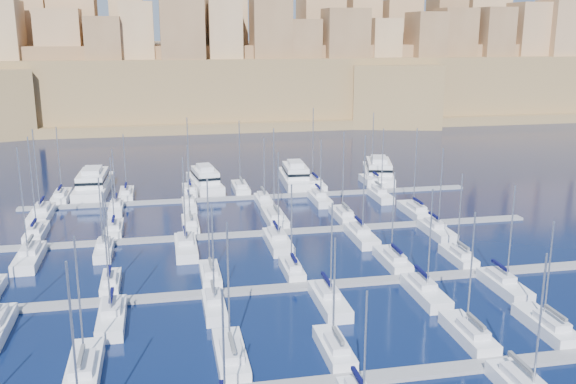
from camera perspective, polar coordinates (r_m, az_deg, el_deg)
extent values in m
plane|color=black|center=(90.61, -0.14, -5.64)|extent=(600.00, 600.00, 0.00)
cube|color=slate|center=(60.56, 6.35, -16.20)|extent=(84.00, 2.00, 0.40)
cube|color=slate|center=(79.59, 1.55, -8.38)|extent=(84.00, 2.00, 0.40)
cube|color=slate|center=(99.85, -1.25, -3.62)|extent=(84.00, 2.00, 0.40)
cube|color=slate|center=(120.72, -3.08, -0.47)|extent=(84.00, 2.00, 0.40)
cube|color=white|center=(63.65, -17.63, -14.87)|extent=(2.90, 9.68, 1.68)
cube|color=silver|center=(62.25, -17.81, -14.33)|extent=(2.03, 4.36, 0.70)
cylinder|color=#9EA0A8|center=(61.16, -18.06, -9.05)|extent=(0.18, 0.18, 11.91)
cube|color=#595B60|center=(61.34, -17.93, -13.68)|extent=(0.35, 3.87, 0.35)
cube|color=white|center=(63.25, -5.12, -14.41)|extent=(2.80, 9.33, 1.67)
cube|color=silver|center=(61.87, -5.05, -13.85)|extent=(1.96, 4.20, 0.70)
cylinder|color=#9EA0A8|center=(60.62, -5.32, -8.33)|extent=(0.18, 0.18, 12.45)
cube|color=#595B60|center=(60.97, -5.02, -13.19)|extent=(0.35, 3.73, 0.35)
cube|color=white|center=(64.42, 4.13, -13.85)|extent=(2.46, 8.19, 1.61)
cube|color=silver|center=(63.18, 4.35, -13.26)|extent=(1.72, 3.68, 0.70)
cylinder|color=#9EA0A8|center=(62.15, 4.13, -8.72)|extent=(0.18, 0.18, 10.56)
cube|color=#595B60|center=(62.36, 4.47, -12.58)|extent=(0.35, 3.27, 0.35)
cube|color=white|center=(69.51, 15.74, -12.16)|extent=(2.66, 8.86, 1.64)
cube|color=silver|center=(68.30, 16.14, -11.58)|extent=(1.86, 3.99, 0.70)
cylinder|color=#9EA0A8|center=(67.17, 15.96, -6.72)|extent=(0.18, 0.18, 12.11)
cube|color=#595B60|center=(67.51, 16.38, -10.93)|extent=(0.35, 3.54, 0.35)
cube|color=white|center=(73.83, 21.93, -11.07)|extent=(2.74, 9.14, 1.66)
cube|color=silver|center=(72.67, 22.41, -10.50)|extent=(1.92, 4.11, 0.70)
cylinder|color=#9EA0A8|center=(71.88, 22.18, -6.47)|extent=(0.18, 0.18, 10.63)
cube|color=#595B60|center=(71.91, 22.69, -9.88)|extent=(0.35, 3.66, 0.35)
cylinder|color=#9EA0A8|center=(49.63, -18.47, -13.46)|extent=(0.18, 0.18, 13.98)
cylinder|color=#9EA0A8|center=(50.54, -5.73, -14.27)|extent=(0.18, 0.18, 10.87)
cylinder|color=#9EA0A8|center=(52.91, 6.88, -13.60)|extent=(0.18, 0.18, 9.77)
cube|color=#050732|center=(55.89, 6.26, -16.04)|extent=(0.35, 3.12, 0.35)
cube|color=silver|center=(60.95, 20.20, -15.18)|extent=(2.08, 4.45, 0.70)
cylinder|color=#9EA0A8|center=(57.32, 21.47, -10.83)|extent=(0.18, 0.18, 12.14)
cube|color=#595B60|center=(60.82, 20.04, -14.10)|extent=(0.35, 3.96, 0.35)
cube|color=white|center=(82.37, -15.46, -7.90)|extent=(2.20, 7.34, 1.57)
cube|color=silver|center=(81.28, -15.55, -7.35)|extent=(1.54, 3.30, 0.70)
cylinder|color=#9EA0A8|center=(80.80, -15.71, -4.06)|extent=(0.18, 0.18, 9.80)
cube|color=#050732|center=(80.56, -15.62, -6.75)|extent=(0.35, 2.94, 0.35)
cube|color=white|center=(82.52, -6.92, -7.41)|extent=(2.39, 7.95, 1.60)
cube|color=silver|center=(81.37, -6.90, -6.87)|extent=(1.67, 3.58, 0.70)
cylinder|color=#9EA0A8|center=(80.68, -7.09, -2.87)|extent=(0.18, 0.18, 11.84)
cube|color=#595B60|center=(80.62, -6.90, -6.27)|extent=(0.35, 3.18, 0.35)
cube|color=white|center=(83.61, 0.36, -7.02)|extent=(2.22, 7.41, 1.57)
cube|color=silver|center=(82.52, 0.46, -6.47)|extent=(1.56, 3.33, 0.70)
cylinder|color=#9EA0A8|center=(81.93, 0.31, -2.93)|extent=(0.18, 0.18, 10.68)
cube|color=#050732|center=(81.82, 0.52, -5.87)|extent=(0.35, 2.96, 0.35)
cube|color=white|center=(87.97, 9.26, -6.09)|extent=(2.67, 8.90, 1.65)
cube|color=silver|center=(86.79, 9.49, -5.56)|extent=(1.87, 4.01, 0.70)
cylinder|color=#9EA0A8|center=(86.35, 9.32, -1.94)|extent=(0.18, 0.18, 11.36)
cube|color=#050732|center=(86.05, 9.62, -5.00)|extent=(0.35, 3.56, 0.35)
cube|color=white|center=(91.14, 14.89, -5.68)|extent=(2.38, 7.94, 1.60)
cube|color=silver|center=(90.09, 15.15, -5.16)|extent=(1.67, 3.57, 0.70)
cylinder|color=#9EA0A8|center=(89.59, 15.03, -1.82)|extent=(0.18, 0.18, 10.94)
cube|color=#595B60|center=(89.43, 15.31, -4.61)|extent=(0.35, 3.18, 0.35)
cube|color=white|center=(72.77, -15.39, -10.88)|extent=(2.82, 9.41, 1.67)
cube|color=silver|center=(73.15, -15.40, -9.73)|extent=(1.98, 4.24, 0.70)
cylinder|color=#9EA0A8|center=(69.52, -15.82, -5.36)|extent=(0.18, 0.18, 13.50)
cube|color=#050732|center=(73.17, -15.43, -8.83)|extent=(0.35, 3.77, 0.35)
cube|color=white|center=(73.41, -6.56, -10.24)|extent=(2.35, 7.84, 1.59)
cube|color=silver|center=(73.66, -6.64, -9.18)|extent=(1.65, 3.53, 0.70)
cylinder|color=#9EA0A8|center=(70.63, -6.68, -5.62)|extent=(0.18, 0.18, 11.25)
cube|color=#595B60|center=(73.61, -6.69, -8.31)|extent=(0.35, 3.14, 0.35)
cube|color=white|center=(74.55, 3.70, -9.73)|extent=(2.92, 9.74, 1.69)
cube|color=silver|center=(74.94, 3.52, -8.61)|extent=(2.05, 4.38, 0.70)
cylinder|color=#9EA0A8|center=(71.76, 3.88, -5.23)|extent=(0.18, 0.18, 11.08)
cube|color=#050732|center=(74.98, 3.44, -7.73)|extent=(0.35, 3.90, 0.35)
cube|color=white|center=(78.33, 12.10, -8.82)|extent=(2.84, 9.47, 1.67)
cube|color=silver|center=(78.69, 11.88, -7.77)|extent=(1.99, 4.26, 0.70)
cylinder|color=#9EA0A8|center=(75.55, 12.51, -4.17)|extent=(0.18, 0.18, 12.01)
cube|color=#050732|center=(78.71, 11.78, -6.94)|extent=(0.35, 3.79, 0.35)
cube|color=white|center=(82.87, 18.66, -7.98)|extent=(2.77, 9.23, 1.66)
cube|color=silver|center=(83.18, 18.41, -7.00)|extent=(1.94, 4.15, 0.70)
cylinder|color=#9EA0A8|center=(80.25, 19.21, -3.58)|extent=(0.18, 0.18, 11.95)
cube|color=#050732|center=(83.20, 18.31, -6.21)|extent=(0.35, 3.69, 0.35)
cube|color=white|center=(105.38, -21.45, -3.48)|extent=(2.67, 8.89, 1.64)
cube|color=silver|center=(104.21, -21.58, -3.01)|extent=(1.87, 4.00, 0.70)
cylinder|color=#9EA0A8|center=(103.82, -21.80, 0.74)|extent=(0.18, 0.18, 14.10)
cube|color=#050732|center=(103.51, -21.68, -2.53)|extent=(0.35, 3.56, 0.35)
cube|color=white|center=(103.54, -15.15, -3.29)|extent=(2.45, 8.18, 1.61)
cube|color=silver|center=(102.42, -15.22, -2.81)|extent=(1.72, 3.68, 0.70)
cylinder|color=#9EA0A8|center=(102.31, -15.36, 0.06)|extent=(0.18, 0.18, 10.69)
cube|color=#050732|center=(101.74, -15.27, -2.31)|extent=(0.35, 3.27, 0.35)
cube|color=white|center=(103.41, -8.67, -2.97)|extent=(2.52, 8.40, 1.62)
cube|color=silver|center=(102.28, -8.67, -2.48)|extent=(1.76, 3.78, 0.70)
cylinder|color=#9EA0A8|center=(102.10, -8.82, 0.62)|extent=(0.18, 0.18, 11.47)
cube|color=#595B60|center=(101.58, -8.68, -1.98)|extent=(0.35, 3.36, 0.35)
cube|color=white|center=(105.75, -1.19, -2.39)|extent=(3.11, 10.35, 1.72)
cube|color=silver|center=(104.43, -1.10, -1.91)|extent=(2.17, 4.66, 0.70)
cylinder|color=#9EA0A8|center=(104.27, -1.27, 1.85)|extent=(0.18, 0.18, 14.05)
cube|color=#595B60|center=(103.66, -1.05, -1.43)|extent=(0.35, 4.14, 0.35)
cube|color=white|center=(107.60, 4.91, -2.16)|extent=(2.67, 8.89, 1.64)
cube|color=silver|center=(106.46, 5.05, -1.69)|extent=(1.87, 4.00, 0.70)
cylinder|color=#9EA0A8|center=(106.16, 4.93, 1.79)|extent=(0.18, 0.18, 13.34)
cube|color=#595B60|center=(105.76, 5.13, -1.21)|extent=(0.35, 3.56, 0.35)
cube|color=white|center=(112.04, 11.16, -1.71)|extent=(2.87, 9.56, 1.68)
cube|color=silver|center=(110.87, 11.37, -1.26)|extent=(2.01, 4.30, 0.70)
cylinder|color=#9EA0A8|center=(110.66, 11.25, 2.13)|extent=(0.18, 0.18, 13.49)
cube|color=#050732|center=(110.18, 11.49, -0.79)|extent=(0.35, 3.82, 0.35)
cube|color=white|center=(94.35, -22.01, -5.54)|extent=(3.09, 10.30, 1.72)
cube|color=silver|center=(94.93, -21.97, -4.65)|extent=(2.16, 4.64, 0.70)
cylinder|color=#9EA0A8|center=(91.57, -22.53, -0.82)|extent=(0.18, 0.18, 14.65)
cube|color=#595B60|center=(95.10, -21.97, -3.95)|extent=(0.35, 4.12, 0.35)
cube|color=white|center=(94.10, -16.04, -5.13)|extent=(2.36, 7.87, 1.59)
cube|color=silver|center=(94.49, -16.05, -4.31)|extent=(1.65, 3.54, 0.70)
cylinder|color=#9EA0A8|center=(92.03, -16.30, -1.80)|extent=(0.18, 0.18, 10.00)
cube|color=#595B60|center=(94.54, -16.07, -3.64)|extent=(0.35, 3.15, 0.35)
cube|color=white|center=(92.70, -9.06, -4.99)|extent=(3.01, 10.03, 1.70)
cube|color=silver|center=(93.27, -9.11, -4.10)|extent=(2.11, 4.51, 0.70)
cylinder|color=#9EA0A8|center=(90.15, -9.22, -0.82)|extent=(0.18, 0.18, 12.53)
cube|color=#050732|center=(93.43, -9.15, -3.39)|extent=(0.35, 4.01, 0.35)
cube|color=white|center=(93.97, -0.90, -4.54)|extent=(3.05, 10.15, 1.71)
cube|color=silver|center=(94.54, -1.02, -3.66)|extent=(2.13, 4.57, 0.70)
cylinder|color=#9EA0A8|center=(91.42, -0.86, -0.35)|extent=(0.18, 0.18, 12.75)
cube|color=#050732|center=(94.70, -1.08, -2.96)|extent=(0.35, 4.06, 0.35)
cube|color=white|center=(97.20, 6.54, -4.00)|extent=(2.90, 9.66, 1.68)
cube|color=silver|center=(97.72, 6.39, -3.16)|extent=(2.03, 4.35, 0.70)
cylinder|color=#9EA0A8|center=(94.53, 6.77, 0.64)|extent=(0.18, 0.18, 14.71)
cube|color=#050732|center=(97.85, 6.32, -2.49)|extent=(0.35, 3.86, 0.35)
cube|color=white|center=(101.63, 13.09, -3.48)|extent=(2.80, 9.34, 1.67)
cube|color=silver|center=(102.09, 12.91, -2.69)|extent=(1.96, 4.20, 0.70)
cylinder|color=#9EA0A8|center=(99.35, 13.42, 0.30)|extent=(0.18, 0.18, 12.36)
cube|color=#050732|center=(102.21, 12.84, -2.05)|extent=(0.35, 3.74, 0.35)
cube|color=white|center=(126.35, -19.46, -0.46)|extent=(2.77, 9.25, 1.66)
cube|color=silver|center=(125.18, -19.56, -0.04)|extent=(1.94, 4.16, 0.70)
cylinder|color=#9EA0A8|center=(125.30, -19.70, 2.70)|extent=(0.18, 0.18, 12.36)
cube|color=#050732|center=(124.49, -19.63, 0.37)|extent=(0.35, 3.70, 0.35)
cube|color=white|center=(124.80, -14.15, -0.26)|extent=(2.56, 8.52, 1.63)
cube|color=silver|center=(123.69, -14.20, 0.17)|extent=(1.79, 3.83, 0.70)
cylinder|color=#9EA0A8|center=(123.86, -14.31, 2.56)|extent=(0.18, 0.18, 10.73)
cube|color=#050732|center=(123.04, -14.23, 0.60)|extent=(0.35, 3.41, 0.35)
cube|color=white|center=(124.82, -8.72, 0.02)|extent=(2.63, 8.77, 1.64)
cube|color=silver|center=(123.69, -8.72, 0.45)|extent=(1.84, 3.95, 0.70)
cylinder|color=#9EA0A8|center=(123.63, -8.87, 3.47)|extent=(0.18, 0.18, 13.46)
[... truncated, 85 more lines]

